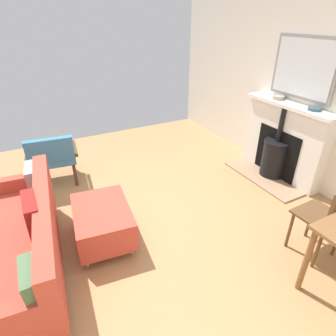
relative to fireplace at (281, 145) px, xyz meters
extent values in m
cube|color=#A87A4C|center=(2.56, -0.03, -0.50)|extent=(5.53, 5.68, 0.01)
cube|color=silver|center=(-0.21, -0.03, 0.90)|extent=(0.12, 5.68, 2.78)
cube|color=#9E7A5B|center=(0.28, 0.00, -0.48)|extent=(0.42, 1.26, 0.03)
cube|color=white|center=(-0.04, 0.00, 0.04)|extent=(0.22, 1.32, 1.07)
cube|color=black|center=(0.05, 0.00, -0.11)|extent=(0.06, 0.75, 0.71)
cylinder|color=black|center=(0.09, 0.00, -0.20)|extent=(0.36, 0.36, 0.53)
cylinder|color=black|center=(0.09, 0.00, 0.08)|extent=(0.38, 0.38, 0.02)
cylinder|color=black|center=(0.09, 0.00, 0.33)|extent=(0.07, 0.07, 0.49)
cube|color=white|center=(-0.01, 0.00, 0.60)|extent=(0.27, 1.40, 0.05)
cube|color=gray|center=(-0.12, 0.00, 1.08)|extent=(0.04, 0.96, 0.79)
cube|color=silver|center=(-0.10, 0.00, 1.08)|extent=(0.01, 0.88, 0.71)
cylinder|color=#9E9384|center=(-0.03, -0.24, 0.65)|extent=(0.17, 0.17, 0.05)
torus|color=#9E9384|center=(-0.03, -0.24, 0.67)|extent=(0.17, 0.17, 0.01)
cylinder|color=#334C56|center=(-0.03, 0.35, 0.64)|extent=(0.16, 0.16, 0.04)
torus|color=#334C56|center=(-0.03, 0.35, 0.66)|extent=(0.16, 0.16, 0.01)
cylinder|color=#B2B2B7|center=(3.24, -0.55, -0.44)|extent=(0.04, 0.04, 0.10)
cylinder|color=#B2B2B7|center=(3.38, 1.05, -0.44)|extent=(0.04, 0.04, 0.10)
cube|color=#B74233|center=(3.65, 0.22, -0.24)|extent=(1.03, 1.95, 0.31)
cube|color=#B74233|center=(3.28, 0.25, 0.10)|extent=(0.30, 1.89, 0.36)
cube|color=#B74233|center=(3.57, -0.66, 0.00)|extent=(0.83, 0.19, 0.16)
cube|color=#99999E|center=(3.32, -0.49, 0.07)|extent=(0.15, 0.36, 0.35)
cube|color=maroon|center=(3.38, 0.24, 0.09)|extent=(0.12, 0.39, 0.39)
cube|color=#4C6B47|center=(3.45, 0.99, 0.06)|extent=(0.13, 0.33, 0.33)
cylinder|color=#B2B2B7|center=(2.94, -0.18, -0.45)|extent=(0.04, 0.04, 0.09)
cylinder|color=#B2B2B7|center=(3.02, 0.45, -0.45)|extent=(0.04, 0.04, 0.09)
cylinder|color=#B2B2B7|center=(2.49, -0.13, -0.45)|extent=(0.04, 0.04, 0.09)
cylinder|color=#B2B2B7|center=(2.57, 0.50, -0.45)|extent=(0.04, 0.04, 0.09)
cube|color=#B74233|center=(2.76, 0.16, -0.24)|extent=(0.66, 0.85, 0.32)
cube|color=#4C3321|center=(2.74, -1.58, -0.31)|extent=(0.05, 0.05, 0.37)
cube|color=#4C3321|center=(3.25, -1.64, -0.31)|extent=(0.05, 0.05, 0.37)
cube|color=#4C3321|center=(2.80, -1.11, -0.31)|extent=(0.05, 0.05, 0.37)
cube|color=#4C3321|center=(3.30, -1.17, -0.31)|extent=(0.05, 0.05, 0.37)
cube|color=teal|center=(3.02, -1.38, -0.10)|extent=(0.66, 0.62, 0.08)
cube|color=teal|center=(3.05, -1.13, 0.11)|extent=(0.61, 0.18, 0.35)
cube|color=#4C3321|center=(2.70, -1.34, -0.01)|extent=(0.10, 0.53, 0.04)
cube|color=#4C3321|center=(3.34, -1.41, -0.01)|extent=(0.10, 0.53, 0.04)
cylinder|color=brown|center=(1.39, 1.60, -0.15)|extent=(0.05, 0.05, 0.69)
cylinder|color=brown|center=(0.75, 1.16, -0.26)|extent=(0.03, 0.03, 0.46)
cylinder|color=brown|center=(1.07, 1.17, -0.26)|extent=(0.03, 0.03, 0.46)
cylinder|color=brown|center=(1.06, 1.49, -0.26)|extent=(0.03, 0.03, 0.46)
cube|color=brown|center=(0.91, 1.33, -0.03)|extent=(0.41, 0.41, 0.02)
camera|label=1|loc=(3.23, 2.57, 1.71)|focal=30.03mm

